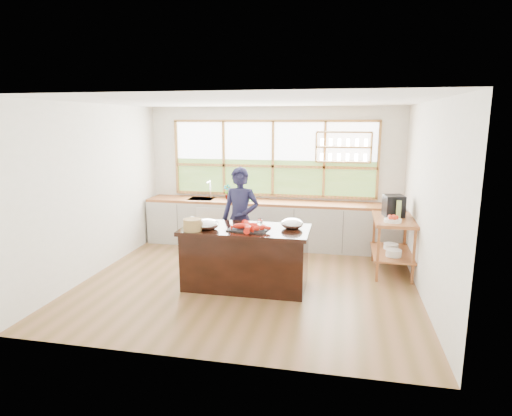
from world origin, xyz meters
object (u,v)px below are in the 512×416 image
(cook, at_px, (240,220))
(island, at_px, (246,257))
(espresso_machine, at_px, (394,206))
(wicker_basket, at_px, (192,225))

(cook, bearing_deg, island, -64.47)
(island, bearing_deg, espresso_machine, 29.78)
(espresso_machine, distance_m, wicker_basket, 3.28)
(island, xyz_separation_m, cook, (-0.24, 0.69, 0.40))
(espresso_machine, height_order, wicker_basket, espresso_machine)
(cook, relative_size, wicker_basket, 6.55)
(cook, bearing_deg, wicker_basket, -109.37)
(island, xyz_separation_m, espresso_machine, (2.19, 1.25, 0.62))
(espresso_machine, bearing_deg, wicker_basket, -161.73)
(cook, height_order, wicker_basket, cook)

